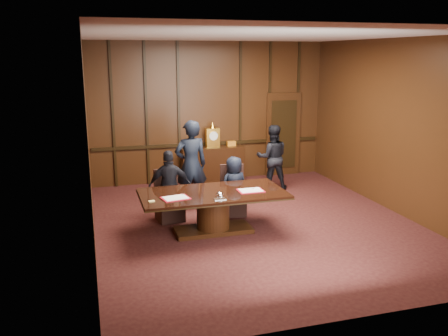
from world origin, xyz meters
The scene contains 13 objects.
room centered at (0.07, 0.14, 1.72)m, with size 7.00×7.04×3.50m.
sideboard centered at (0.00, 3.26, 0.49)m, with size 1.60×0.45×1.54m.
conference_table centered at (-0.90, -0.17, 0.51)m, with size 2.62×1.32×0.76m.
folder_left centered at (-1.62, -0.37, 0.77)m, with size 0.51×0.41×0.02m.
folder_right centered at (-0.22, -0.29, 0.77)m, with size 0.46×0.33×0.02m.
inkstand centered at (-0.90, -0.62, 0.81)m, with size 0.20×0.14×0.12m.
notepad centered at (-2.04, -0.44, 0.77)m, with size 0.10×0.07×0.01m, color #FFE27C.
chair_left centered at (-1.55, 0.70, 0.29)m, with size 0.55×0.55×0.99m.
chair_right centered at (-0.25, 0.70, 0.29)m, with size 0.55×0.55×0.99m.
signatory_left centered at (-1.55, 0.63, 0.70)m, with size 0.82×0.34×1.40m, color black.
signatory_right centered at (-0.25, 0.63, 0.60)m, with size 0.59×0.38×1.21m, color black.
witness_left centered at (-0.99, 1.28, 0.94)m, with size 0.68×0.45×1.88m, color black.
witness_right centered at (1.20, 2.21, 0.78)m, with size 0.76×0.59×1.56m, color black.
Camera 1 is at (-2.99, -8.10, 3.17)m, focal length 38.00 mm.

